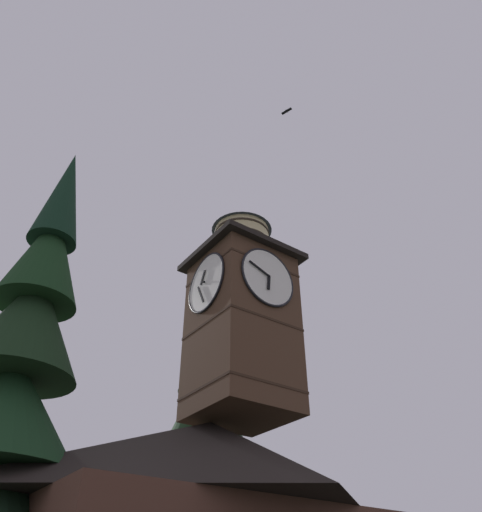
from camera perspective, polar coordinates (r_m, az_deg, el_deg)
The scene contains 6 objects.
clock_tower at distance 21.21m, azimuth 0.08°, elevation -6.37°, with size 4.29×4.29×10.08m.
pine_tree_behind at distance 23.72m, azimuth -4.19°, elevation -22.65°, with size 5.87×5.87×16.08m.
pine_tree_aside at distance 18.63m, azimuth -25.06°, elevation -14.13°, with size 6.27×6.27×18.40m.
moon at distance 51.37m, azimuth -1.91°, elevation -21.79°, with size 2.29×2.29×2.29m.
flying_bird_high at distance 28.91m, azimuth -0.64°, elevation 2.56°, with size 0.45×0.54×0.14m.
flying_bird_low at distance 25.72m, azimuth 5.27°, elevation 16.24°, with size 0.29×0.58×0.11m.
Camera 1 is at (11.25, 13.43, 1.35)m, focal length 34.81 mm.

